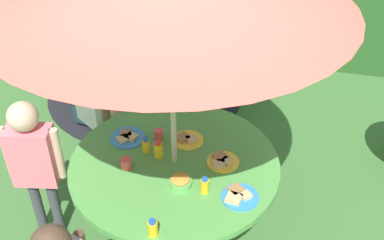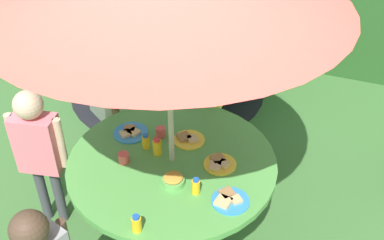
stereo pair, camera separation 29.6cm
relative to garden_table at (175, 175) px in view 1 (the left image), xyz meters
name	(u,v)px [view 1 (the left image)]	position (x,y,z in m)	size (l,w,h in m)	color
ground_plane	(177,235)	(0.00, 0.00, -0.61)	(10.00, 10.00, 0.02)	#3D6B33
garden_table	(175,175)	(0.00, 0.00, 0.00)	(1.38, 1.38, 0.73)	brown
wooden_chair	(130,87)	(-0.71, 1.06, -0.05)	(0.67, 0.65, 0.98)	tan
dome_tent	(143,33)	(-0.88, 1.87, 0.08)	(2.48, 2.48, 1.37)	teal
child_in_yellow_shirt	(202,74)	(-0.04, 0.96, 0.24)	(0.22, 0.44, 1.31)	navy
child_in_white_shirt	(93,98)	(-0.81, 0.52, 0.15)	(0.35, 0.31, 1.18)	#3F3F47
child_in_pink_shirt	(33,156)	(-0.92, -0.19, 0.14)	(0.39, 0.22, 1.15)	#3F3F47
snack_bowl	(180,181)	(0.10, -0.21, 0.16)	(0.14, 0.14, 0.07)	#66B259
plate_mid_left	(222,161)	(0.31, 0.06, 0.14)	(0.21, 0.21, 0.03)	yellow
plate_back_edge	(127,137)	(-0.38, 0.15, 0.14)	(0.24, 0.24, 0.03)	#338CD8
plate_near_right	(239,196)	(0.46, -0.22, 0.14)	(0.23, 0.23, 0.03)	#338CD8
plate_far_left	(187,139)	(0.03, 0.23, 0.14)	(0.22, 0.22, 0.03)	yellow
juice_bottle_near_left	(153,228)	(0.05, -0.61, 0.18)	(0.06, 0.06, 0.11)	yellow
juice_bottle_far_right	(146,145)	(-0.21, 0.05, 0.18)	(0.05, 0.05, 0.11)	yellow
juice_bottle_center_front	(205,186)	(0.25, -0.23, 0.18)	(0.05, 0.05, 0.11)	yellow
juice_bottle_center_back	(158,149)	(-0.11, 0.02, 0.19)	(0.06, 0.06, 0.13)	yellow
cup_near	(126,163)	(-0.28, -0.14, 0.16)	(0.07, 0.07, 0.07)	#E04C47
cup_far	(159,134)	(-0.17, 0.20, 0.16)	(0.07, 0.07, 0.07)	#E04C47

